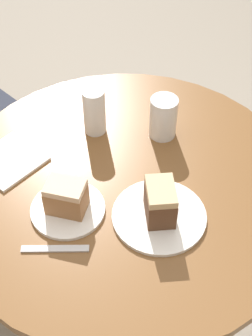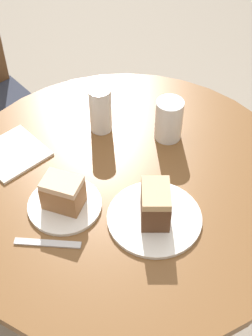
# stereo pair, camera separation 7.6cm
# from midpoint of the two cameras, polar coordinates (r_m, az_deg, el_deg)

# --- Properties ---
(ground_plane) EXTENTS (8.00, 8.00, 0.00)m
(ground_plane) POSITION_cam_midpoint_polar(r_m,az_deg,el_deg) (1.91, 1.19, -16.80)
(ground_plane) COLOR gray
(table) EXTENTS (0.98, 0.98, 0.76)m
(table) POSITION_cam_midpoint_polar(r_m,az_deg,el_deg) (1.40, 1.55, -5.87)
(table) COLOR brown
(table) RESTS_ON ground_plane
(plate_near) EXTENTS (0.19, 0.19, 0.01)m
(plate_near) POSITION_cam_midpoint_polar(r_m,az_deg,el_deg) (1.21, -5.70, -4.57)
(plate_near) COLOR white
(plate_near) RESTS_ON table
(plate_far) EXTENTS (0.24, 0.24, 0.01)m
(plate_far) POSITION_cam_midpoint_polar(r_m,az_deg,el_deg) (1.19, 5.32, -6.14)
(plate_far) COLOR white
(plate_far) RESTS_ON table
(cake_slice_near) EXTENTS (0.11, 0.12, 0.09)m
(cake_slice_near) POSITION_cam_midpoint_polar(r_m,az_deg,el_deg) (1.18, -5.87, -3.07)
(cake_slice_near) COLOR #9E6B42
(cake_slice_near) RESTS_ON plate_near
(cake_slice_far) EXTENTS (0.12, 0.12, 0.10)m
(cake_slice_far) POSITION_cam_midpoint_polar(r_m,az_deg,el_deg) (1.14, 5.51, -4.46)
(cake_slice_far) COLOR brown
(cake_slice_far) RESTS_ON plate_far
(glass_lemonade) EXTENTS (0.07, 0.07, 0.14)m
(glass_lemonade) POSITION_cam_midpoint_polar(r_m,az_deg,el_deg) (1.38, -1.54, 6.80)
(glass_lemonade) COLOR beige
(glass_lemonade) RESTS_ON table
(glass_water) EXTENTS (0.08, 0.08, 0.13)m
(glass_water) POSITION_cam_midpoint_polar(r_m,az_deg,el_deg) (1.36, 6.82, 5.66)
(glass_water) COLOR silver
(glass_water) RESTS_ON table
(napkin_stack) EXTENTS (0.17, 0.17, 0.01)m
(napkin_stack) POSITION_cam_midpoint_polar(r_m,az_deg,el_deg) (1.37, -12.10, 1.75)
(napkin_stack) COLOR silver
(napkin_stack) RESTS_ON table
(fork) EXTENTS (0.12, 0.13, 0.00)m
(fork) POSITION_cam_midpoint_polar(r_m,az_deg,el_deg) (1.15, -7.65, -9.14)
(fork) COLOR silver
(fork) RESTS_ON table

